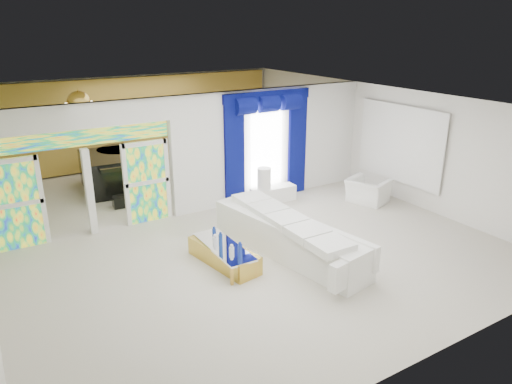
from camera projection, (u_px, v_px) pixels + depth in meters
floor at (220, 222)px, 11.59m from camera, size 12.00×12.00×0.00m
dividing_wall at (272, 143)px, 12.94m from camera, size 5.70×0.18×3.00m
dividing_header at (76, 116)px, 10.08m from camera, size 4.30×0.18×0.55m
stained_panel_left at (16, 204)px, 9.96m from camera, size 0.95×0.04×2.00m
stained_panel_right at (147, 182)px, 11.36m from camera, size 0.95×0.04×2.00m
stained_transom at (79, 138)px, 10.24m from camera, size 4.00×0.05×0.35m
window_pane at (266, 147)px, 12.75m from camera, size 1.00×0.02×2.30m
blue_drape_left at (234, 154)px, 12.26m from camera, size 0.55×0.10×2.80m
blue_drape_right at (297, 144)px, 13.24m from camera, size 0.55×0.10×2.80m
blue_pelmet at (267, 96)px, 12.27m from camera, size 2.60×0.12×0.25m
wall_mirror at (400, 144)px, 12.68m from camera, size 0.04×2.70×1.90m
gold_curtains at (138, 121)px, 15.83m from camera, size 9.70×0.12×2.90m
white_sofa at (288, 238)px, 9.89m from camera, size 1.47×3.96×0.74m
coffee_table at (224, 255)px, 9.53m from camera, size 0.85×1.79×0.38m
console_table at (273, 194)px, 12.88m from camera, size 1.26×0.45×0.42m
table_lamp at (264, 179)px, 12.57m from camera, size 0.36×0.36×0.58m
armchair at (367, 191)px, 12.78m from camera, size 1.16×1.24×0.66m
grand_piano at (112, 172)px, 13.80m from camera, size 1.71×2.16×1.03m
piano_bench at (130, 200)px, 12.64m from camera, size 0.92×0.42×0.30m
chandelier at (79, 103)px, 12.31m from camera, size 0.60×0.60×0.60m
decanters at (225, 244)px, 9.36m from camera, size 0.23×1.19×0.29m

